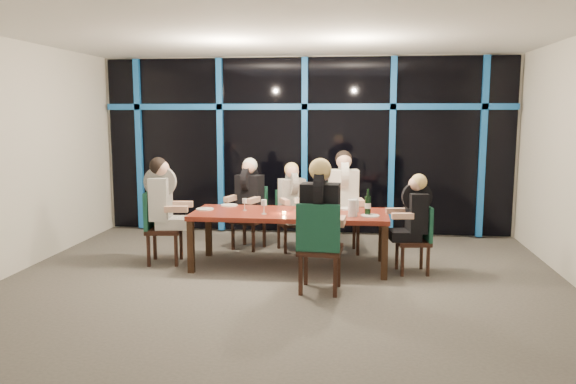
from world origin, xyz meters
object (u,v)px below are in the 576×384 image
(dining_table, at_px, (290,217))
(chair_far_left, at_px, (251,214))
(chair_end_left, at_px, (158,223))
(diner_far_left, at_px, (248,190))
(diner_end_left, at_px, (163,195))
(wine_bottle, at_px, (368,205))
(diner_far_mid, at_px, (293,194))
(diner_near_mid, at_px, (321,205))
(diner_far_right, at_px, (344,187))
(diner_end_right, at_px, (414,209))
(chair_near_mid, at_px, (319,243))
(water_pitcher, at_px, (353,208))
(chair_end_right, at_px, (419,236))
(chair_far_mid, at_px, (291,216))
(chair_far_right, at_px, (343,213))

(dining_table, height_order, chair_far_left, chair_far_left)
(chair_end_left, bearing_deg, diner_far_left, -55.33)
(diner_end_left, distance_m, wine_bottle, 2.77)
(diner_far_mid, relative_size, diner_near_mid, 0.85)
(diner_far_right, height_order, wine_bottle, diner_far_right)
(diner_far_left, height_order, diner_end_right, diner_far_left)
(chair_near_mid, relative_size, diner_far_right, 1.06)
(diner_far_right, height_order, water_pitcher, diner_far_right)
(chair_near_mid, bearing_deg, diner_far_right, -92.97)
(chair_end_left, height_order, diner_far_right, diner_far_right)
(water_pitcher, bearing_deg, chair_end_right, 7.73)
(dining_table, distance_m, diner_far_right, 1.16)
(chair_end_left, height_order, wine_bottle, wine_bottle)
(chair_far_left, relative_size, wine_bottle, 2.73)
(chair_end_right, bearing_deg, chair_far_mid, -128.86)
(diner_far_right, bearing_deg, chair_end_right, -52.35)
(diner_near_mid, distance_m, water_pitcher, 0.88)
(diner_end_right, bearing_deg, wine_bottle, -96.95)
(chair_far_right, xyz_separation_m, chair_end_right, (1.01, -1.05, -0.08))
(diner_end_left, bearing_deg, diner_near_mid, -120.90)
(chair_far_left, xyz_separation_m, chair_far_mid, (0.62, -0.04, -0.02))
(chair_end_right, bearing_deg, diner_end_right, -90.00)
(chair_far_right, distance_m, diner_end_left, 2.64)
(diner_near_mid, bearing_deg, diner_far_left, -54.13)
(chair_end_left, relative_size, diner_end_right, 1.16)
(chair_far_right, bearing_deg, chair_far_left, 169.54)
(dining_table, relative_size, diner_end_right, 3.02)
(chair_near_mid, relative_size, wine_bottle, 3.08)
(diner_far_mid, xyz_separation_m, diner_end_left, (-1.67, -0.93, 0.09))
(diner_end_left, distance_m, diner_end_right, 3.36)
(chair_end_left, distance_m, chair_end_right, 3.52)
(diner_far_left, height_order, diner_far_right, diner_far_right)
(chair_end_left, distance_m, diner_end_right, 3.45)
(chair_far_left, distance_m, diner_far_mid, 0.74)
(diner_end_right, relative_size, wine_bottle, 2.49)
(diner_end_left, bearing_deg, chair_far_mid, -66.05)
(diner_far_right, bearing_deg, diner_far_left, 169.17)
(dining_table, bearing_deg, diner_far_mid, 94.21)
(chair_far_left, distance_m, diner_near_mid, 2.38)
(dining_table, distance_m, water_pitcher, 0.88)
(water_pitcher, bearing_deg, chair_far_right, 97.11)
(chair_far_mid, bearing_deg, chair_far_left, 151.34)
(water_pitcher, bearing_deg, chair_far_left, 141.31)
(diner_far_mid, bearing_deg, diner_far_right, -26.79)
(chair_far_mid, relative_size, chair_end_left, 0.91)
(chair_far_mid, relative_size, wine_bottle, 2.62)
(chair_end_left, relative_size, diner_far_right, 0.99)
(diner_far_left, relative_size, wine_bottle, 2.66)
(chair_end_right, relative_size, water_pitcher, 4.08)
(chair_near_mid, distance_m, diner_end_right, 1.53)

